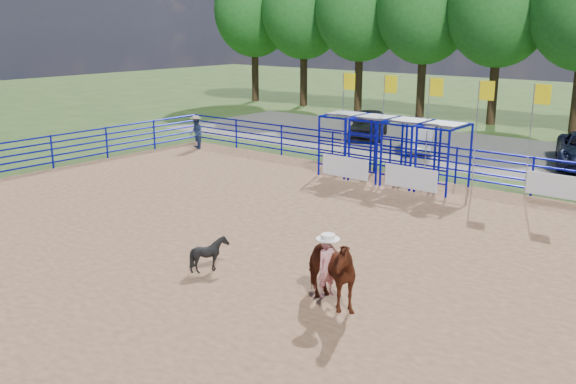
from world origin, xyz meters
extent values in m
plane|color=#3D5923|center=(0.00, 0.00, 0.00)|extent=(120.00, 120.00, 0.00)
cube|color=#946A4A|center=(0.00, 0.00, 0.01)|extent=(30.00, 20.00, 0.02)
cube|color=slate|center=(0.00, 17.00, 0.01)|extent=(40.00, 10.00, 0.01)
imported|color=#5F2613|center=(2.68, -2.52, 0.88)|extent=(2.24, 1.58, 1.73)
imported|color=#A81829|center=(2.68, -2.52, 1.63)|extent=(0.48, 0.58, 1.37)
cylinder|color=white|center=(2.68, -2.52, 2.35)|extent=(0.54, 0.54, 0.12)
imported|color=black|center=(-0.90, -2.72, 0.48)|extent=(1.05, 0.99, 0.93)
imported|color=navy|center=(-13.45, 8.58, 0.82)|extent=(0.98, 0.93, 1.59)
cylinder|color=tan|center=(-13.45, 8.58, 1.61)|extent=(0.56, 0.56, 0.11)
imported|color=black|center=(-8.39, 16.87, 0.79)|extent=(3.59, 4.93, 1.56)
imported|color=#94979C|center=(-4.26, 15.15, 0.65)|extent=(2.76, 4.13, 1.29)
cube|color=white|center=(-3.80, 7.77, 0.55)|extent=(2.20, 0.04, 0.85)
cube|color=white|center=(-0.80, 7.77, 0.55)|extent=(2.20, 0.04, 0.85)
cube|color=white|center=(4.00, 9.96, 0.55)|extent=(2.40, 0.04, 0.85)
cylinder|color=#3F2B19|center=(-25.00, 26.00, 2.40)|extent=(0.56, 0.56, 4.80)
ellipsoid|color=#1D5A1D|center=(-25.00, 26.00, 7.56)|extent=(6.40, 6.40, 7.36)
cylinder|color=#3F2B19|center=(-20.00, 26.00, 2.40)|extent=(0.56, 0.56, 4.80)
ellipsoid|color=#1D5A1D|center=(-20.00, 26.00, 7.56)|extent=(6.40, 6.40, 7.36)
cylinder|color=#3F2B19|center=(-15.00, 26.00, 2.40)|extent=(0.56, 0.56, 4.80)
ellipsoid|color=#1D5A1D|center=(-15.00, 26.00, 7.56)|extent=(6.40, 6.40, 7.36)
cylinder|color=#3F2B19|center=(-10.00, 26.00, 2.40)|extent=(0.56, 0.56, 4.80)
ellipsoid|color=#1D5A1D|center=(-10.00, 26.00, 7.56)|extent=(6.40, 6.40, 7.36)
cylinder|color=#3F2B19|center=(-5.00, 26.00, 2.40)|extent=(0.56, 0.56, 4.80)
ellipsoid|color=#1D5A1D|center=(-5.00, 26.00, 7.56)|extent=(6.40, 6.40, 7.36)
camera|label=1|loc=(10.45, -13.52, 6.25)|focal=40.00mm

